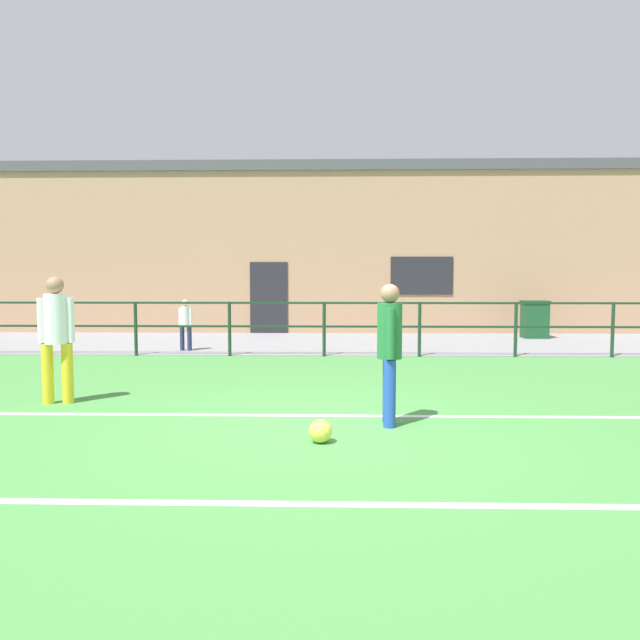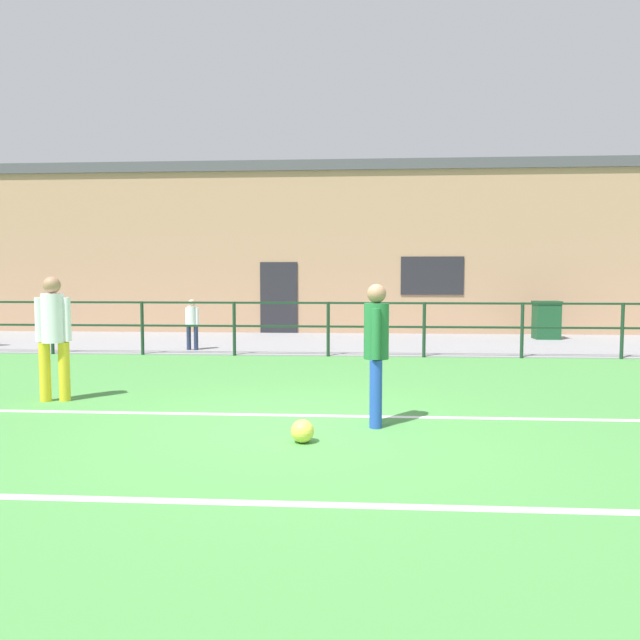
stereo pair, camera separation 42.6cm
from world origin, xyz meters
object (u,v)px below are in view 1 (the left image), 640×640
player_striker (390,345)px  player_winger (56,332)px  soccer_ball_match (320,431)px  trash_bin_0 (535,319)px  spectator_child (186,322)px

player_striker → player_winger: 4.42m
player_winger → soccer_ball_match: size_ratio=7.08×
trash_bin_0 → player_winger: bearing=-136.7°
trash_bin_0 → player_striker: bearing=-116.5°
player_striker → spectator_child: player_striker is taller
soccer_ball_match → spectator_child: 8.05m
soccer_ball_match → spectator_child: size_ratio=0.21×
player_striker → soccer_ball_match: (-0.76, -0.77, -0.79)m
soccer_ball_match → spectator_child: spectator_child is taller
player_striker → spectator_child: size_ratio=1.39×
spectator_child → soccer_ball_match: bearing=119.1°
spectator_child → trash_bin_0: spectator_child is taller
soccer_ball_match → spectator_child: bearing=113.6°
spectator_child → player_striker: bearing=126.6°
player_winger → spectator_child: player_winger is taller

